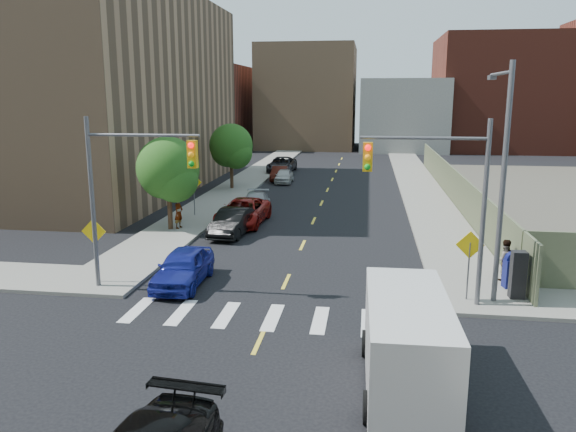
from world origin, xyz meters
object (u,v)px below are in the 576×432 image
(parked_car_blue, at_px, (183,267))
(parked_car_black, at_px, (233,222))
(parked_car_maroon, at_px, (280,174))
(pedestrian_east, at_px, (504,260))
(payphone, at_px, (518,275))
(parked_car_grey, at_px, (282,165))
(pedestrian_west, at_px, (179,213))
(parked_car_silver, at_px, (255,203))
(cargo_van, at_px, (407,338))
(parked_car_white, at_px, (284,176))
(mailbox, at_px, (512,270))
(parked_car_red, at_px, (243,212))

(parked_car_blue, height_order, parked_car_black, parked_car_blue)
(parked_car_maroon, distance_m, pedestrian_east, 30.90)
(parked_car_blue, distance_m, parked_car_black, 8.68)
(parked_car_maroon, xyz_separation_m, payphone, (13.95, -29.70, 0.42))
(parked_car_grey, distance_m, pedestrian_west, 26.18)
(parked_car_blue, relative_size, parked_car_maroon, 1.12)
(parked_car_silver, bearing_deg, cargo_van, -74.38)
(parked_car_blue, bearing_deg, parked_car_black, 89.24)
(cargo_van, distance_m, pedestrian_east, 10.26)
(parked_car_maroon, distance_m, cargo_van, 37.91)
(parked_car_silver, bearing_deg, parked_car_white, 84.34)
(parked_car_black, xyz_separation_m, mailbox, (13.40, -7.53, 0.12))
(pedestrian_east, bearing_deg, parked_car_silver, -49.03)
(parked_car_blue, bearing_deg, parked_car_red, 89.24)
(parked_car_black, height_order, cargo_van, cargo_van)
(parked_car_black, distance_m, parked_car_grey, 26.73)
(parked_car_black, bearing_deg, parked_car_red, 94.77)
(pedestrian_west, bearing_deg, pedestrian_east, -99.60)
(parked_car_maroon, bearing_deg, parked_car_blue, -91.41)
(cargo_van, bearing_deg, pedestrian_west, 125.22)
(parked_car_black, bearing_deg, parked_car_maroon, 96.48)
(pedestrian_west, bearing_deg, payphone, -105.42)
(parked_car_silver, distance_m, mailbox, 19.44)
(parked_car_black, distance_m, parked_car_white, 19.57)
(parked_car_black, relative_size, pedestrian_west, 2.48)
(parked_car_white, distance_m, pedestrian_west, 19.27)
(parked_car_black, xyz_separation_m, pedestrian_east, (13.31, -6.62, 0.29))
(parked_car_white, xyz_separation_m, parked_car_maroon, (-0.62, 1.39, 0.02))
(parked_car_black, bearing_deg, cargo_van, -56.37)
(parked_car_grey, xyz_separation_m, payphone, (14.62, -35.44, 0.29))
(parked_car_grey, relative_size, pedestrian_east, 3.19)
(parked_car_maroon, bearing_deg, parked_car_black, -90.91)
(parked_car_maroon, distance_m, pedestrian_west, 20.55)
(parked_car_silver, relative_size, parked_car_maroon, 1.12)
(parked_car_blue, height_order, payphone, payphone)
(parked_car_blue, distance_m, pedestrian_west, 9.88)
(pedestrian_west, bearing_deg, parked_car_red, -44.64)
(parked_car_maroon, relative_size, pedestrian_east, 2.25)
(parked_car_red, height_order, payphone, payphone)
(parked_car_silver, distance_m, parked_car_white, 13.02)
(parked_car_maroon, relative_size, mailbox, 2.68)
(parked_car_white, bearing_deg, parked_car_red, -91.38)
(parked_car_blue, bearing_deg, payphone, -1.06)
(pedestrian_west, bearing_deg, parked_car_blue, -146.17)
(parked_car_blue, bearing_deg, parked_car_silver, 89.24)
(parked_car_blue, distance_m, mailbox, 13.45)
(parked_car_black, bearing_deg, parked_car_silver, 94.77)
(parked_car_white, distance_m, cargo_van, 36.41)
(cargo_van, bearing_deg, parked_car_maroon, 103.06)
(parked_car_grey, bearing_deg, pedestrian_west, -94.92)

